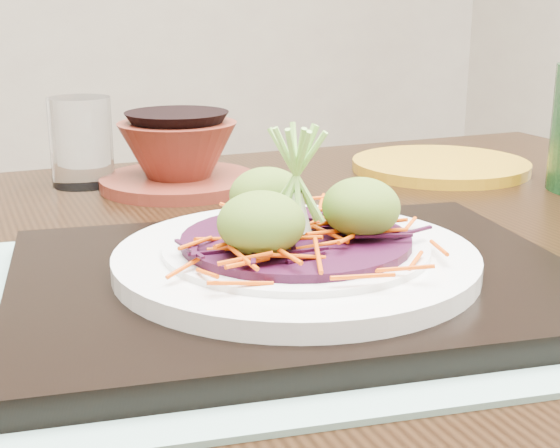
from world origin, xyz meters
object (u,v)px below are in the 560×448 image
dining_table (227,384)px  white_plate (296,257)px  water_glass (81,142)px  yellow_plate (440,166)px  terracotta_bowl_set (178,159)px  serving_tray (296,281)px

dining_table → white_plate: bearing=-76.4°
water_glass → yellow_plate: bearing=-19.7°
white_plate → terracotta_bowl_set: terracotta_bowl_set is taller
white_plate → yellow_plate: (0.34, 0.25, -0.02)m
serving_tray → white_plate: (0.00, 0.00, 0.02)m
terracotta_bowl_set → yellow_plate: terracotta_bowl_set is taller
white_plate → water_glass: water_glass is taller
serving_tray → terracotta_bowl_set: size_ratio=1.89×
white_plate → terracotta_bowl_set: size_ratio=1.23×
dining_table → terracotta_bowl_set: 0.28m
serving_tray → white_plate: bearing=15.9°
serving_tray → dining_table: bearing=112.4°
serving_tray → water_glass: water_glass is taller
terracotta_bowl_set → serving_tray: bearing=-100.0°
dining_table → yellow_plate: yellow_plate is taller
dining_table → water_glass: water_glass is taller
water_glass → dining_table: bearing=-87.2°
dining_table → white_plate: (0.01, -0.08, 0.12)m
dining_table → terracotta_bowl_set: (0.07, 0.24, 0.13)m
white_plate → yellow_plate: bearing=36.2°
terracotta_bowl_set → water_glass: bearing=143.1°
serving_tray → white_plate: 0.02m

